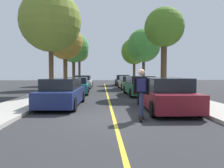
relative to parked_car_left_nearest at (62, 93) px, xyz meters
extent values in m
plane|color=#2D2D30|center=(2.41, -2.78, -0.69)|extent=(80.00, 80.00, 0.00)
cube|color=gold|center=(2.41, 1.22, -0.68)|extent=(0.12, 39.20, 0.01)
cube|color=navy|center=(0.00, 0.01, -0.16)|extent=(1.90, 4.50, 0.69)
cube|color=black|center=(0.00, -0.02, 0.45)|extent=(1.62, 2.76, 0.54)
cylinder|color=black|center=(0.74, -1.54, -0.37)|extent=(0.24, 0.65, 0.64)
cylinder|color=black|center=(-0.86, -1.48, -0.37)|extent=(0.24, 0.65, 0.64)
cylinder|color=black|center=(0.86, 1.49, -0.37)|extent=(0.24, 0.65, 0.64)
cylinder|color=black|center=(-0.74, 1.56, -0.37)|extent=(0.24, 0.65, 0.64)
cube|color=#196066|center=(0.00, 6.36, -0.19)|extent=(1.92, 4.13, 0.64)
cube|color=black|center=(0.00, 6.40, 0.38)|extent=(1.65, 2.35, 0.50)
cylinder|color=black|center=(0.88, 5.05, -0.37)|extent=(0.24, 0.65, 0.64)
cylinder|color=black|center=(-0.80, 5.00, -0.37)|extent=(0.24, 0.65, 0.64)
cylinder|color=black|center=(0.80, 7.73, -0.37)|extent=(0.24, 0.65, 0.64)
cylinder|color=black|center=(-0.88, 7.68, -0.37)|extent=(0.24, 0.65, 0.64)
cube|color=#B7B7BC|center=(0.00, 12.74, -0.16)|extent=(1.76, 4.31, 0.69)
cube|color=black|center=(0.00, 12.89, 0.44)|extent=(1.54, 2.55, 0.51)
cylinder|color=black|center=(0.78, 11.28, -0.37)|extent=(0.23, 0.64, 0.64)
cylinder|color=black|center=(-0.81, 11.30, -0.37)|extent=(0.23, 0.64, 0.64)
cylinder|color=black|center=(0.81, 14.17, -0.37)|extent=(0.23, 0.64, 0.64)
cylinder|color=black|center=(-0.78, 14.19, -0.37)|extent=(0.23, 0.64, 0.64)
cube|color=maroon|center=(4.81, -1.35, -0.15)|extent=(1.96, 4.55, 0.72)
cube|color=black|center=(4.81, -1.37, 0.50)|extent=(1.70, 2.81, 0.56)
cylinder|color=black|center=(3.97, 0.22, -0.37)|extent=(0.23, 0.64, 0.64)
cylinder|color=black|center=(5.72, 0.18, -0.37)|extent=(0.23, 0.64, 0.64)
cylinder|color=black|center=(3.90, -2.89, -0.37)|extent=(0.23, 0.64, 0.64)
cylinder|color=black|center=(5.65, -2.93, -0.37)|extent=(0.23, 0.64, 0.64)
cube|color=#1E5B33|center=(4.81, 5.07, -0.15)|extent=(2.05, 4.48, 0.72)
cube|color=black|center=(4.81, 5.09, 0.48)|extent=(1.76, 2.85, 0.53)
cylinder|color=black|center=(3.87, 6.55, -0.37)|extent=(0.24, 0.65, 0.64)
cylinder|color=black|center=(5.65, 6.61, -0.37)|extent=(0.24, 0.65, 0.64)
cylinder|color=black|center=(3.97, 3.53, -0.37)|extent=(0.24, 0.65, 0.64)
cylinder|color=black|center=(5.75, 3.59, -0.37)|extent=(0.24, 0.65, 0.64)
cube|color=#BCAD89|center=(4.81, 11.35, -0.20)|extent=(2.00, 4.69, 0.61)
cube|color=black|center=(4.82, 11.19, 0.37)|extent=(1.74, 3.10, 0.53)
cylinder|color=black|center=(3.89, 12.96, -0.37)|extent=(0.23, 0.64, 0.64)
cylinder|color=black|center=(5.66, 13.00, -0.37)|extent=(0.23, 0.64, 0.64)
cylinder|color=black|center=(3.96, 9.71, -0.37)|extent=(0.23, 0.64, 0.64)
cylinder|color=black|center=(5.74, 9.75, -0.37)|extent=(0.23, 0.64, 0.64)
cube|color=#38383D|center=(4.81, 18.01, -0.19)|extent=(1.99, 4.32, 0.64)
cube|color=black|center=(4.81, 17.94, 0.41)|extent=(1.71, 2.66, 0.55)
cylinder|color=black|center=(3.98, 19.47, -0.37)|extent=(0.24, 0.65, 0.64)
cylinder|color=black|center=(5.72, 19.42, -0.37)|extent=(0.24, 0.65, 0.64)
cylinder|color=black|center=(3.90, 16.60, -0.37)|extent=(0.24, 0.65, 0.64)
cylinder|color=black|center=(5.64, 16.55, -0.37)|extent=(0.24, 0.65, 0.64)
cylinder|color=#4C3823|center=(-1.74, 5.26, 1.33)|extent=(0.35, 0.35, 3.76)
sphere|color=olive|center=(-1.74, 5.26, 4.75)|extent=(4.47, 4.47, 4.47)
cylinder|color=#4C3823|center=(-1.74, 11.53, 1.33)|extent=(0.42, 0.42, 3.75)
sphere|color=olive|center=(-1.74, 11.53, 4.12)|extent=(3.59, 3.59, 3.59)
cylinder|color=#3D2D1E|center=(-1.74, 18.20, 1.35)|extent=(0.40, 0.40, 3.79)
sphere|color=#3D7F33|center=(-1.74, 18.20, 4.35)|extent=(4.03, 4.03, 4.03)
cylinder|color=#3D2D1E|center=(-1.74, 25.80, 1.43)|extent=(0.39, 0.39, 3.95)
sphere|color=olive|center=(-1.74, 25.80, 4.36)|extent=(3.09, 3.09, 3.09)
cylinder|color=#4C3823|center=(6.55, 4.86, 1.41)|extent=(0.44, 0.44, 3.92)
sphere|color=#4C7A23|center=(6.55, 4.86, 4.32)|extent=(2.89, 2.89, 2.89)
cylinder|color=#3D2D1E|center=(6.55, 12.45, 1.13)|extent=(0.31, 0.31, 3.36)
sphere|color=#3D7F33|center=(6.55, 12.45, 3.94)|extent=(3.60, 3.60, 3.60)
cylinder|color=#4C3823|center=(6.55, 19.14, 1.22)|extent=(0.36, 0.36, 3.53)
sphere|color=#4C7A23|center=(6.55, 19.14, 3.96)|extent=(3.65, 3.65, 3.65)
cube|color=black|center=(3.37, -3.26, -0.60)|extent=(0.38, 0.87, 0.02)
cylinder|color=beige|center=(3.35, -2.91, -0.66)|extent=(0.04, 0.06, 0.06)
cylinder|color=beige|center=(3.53, -2.95, -0.66)|extent=(0.04, 0.06, 0.06)
cylinder|color=beige|center=(3.21, -3.58, -0.66)|extent=(0.04, 0.06, 0.06)
cylinder|color=beige|center=(3.40, -3.61, -0.66)|extent=(0.04, 0.06, 0.06)
cube|color=#99999E|center=(3.44, -2.93, -0.62)|extent=(0.11, 0.06, 0.02)
cube|color=#99999E|center=(3.31, -3.60, -0.62)|extent=(0.11, 0.06, 0.02)
cube|color=black|center=(3.42, -3.05, -0.55)|extent=(0.15, 0.27, 0.06)
cube|color=black|center=(3.33, -3.48, -0.55)|extent=(0.15, 0.27, 0.06)
cylinder|color=#283351|center=(3.40, -3.14, -0.11)|extent=(0.18, 0.18, 0.83)
cylinder|color=#283351|center=(3.35, -3.38, -0.11)|extent=(0.18, 0.18, 0.83)
cube|color=black|center=(3.37, -3.26, 0.55)|extent=(0.43, 0.29, 0.60)
sphere|color=tan|center=(3.37, -3.26, 1.02)|extent=(0.23, 0.23, 0.23)
cylinder|color=black|center=(3.13, -3.21, 0.51)|extent=(0.11, 0.11, 0.58)
cylinder|color=black|center=(3.61, -3.31, 0.51)|extent=(0.11, 0.11, 0.58)
cube|color=#1E1E4C|center=(3.33, -3.46, 0.57)|extent=(0.33, 0.23, 0.44)
camera|label=1|loc=(1.95, -10.85, 1.01)|focal=34.53mm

